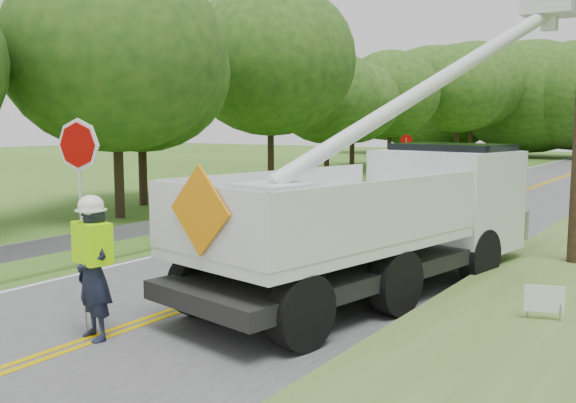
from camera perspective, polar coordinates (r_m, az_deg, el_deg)
The scene contains 10 objects.
ground at distance 9.20m, azimuth -21.98°, elevation -13.19°, with size 140.00×140.00×0.00m, color #38611A.
road at distance 20.34m, azimuth 12.71°, elevation -1.87°, with size 7.20×96.00×0.03m.
guardrail at distance 22.80m, azimuth 4.14°, elevation 0.61°, with size 0.18×48.00×0.77m.
treeline_left at distance 38.28m, azimuth 6.04°, elevation 10.60°, with size 10.40×54.45×10.05m.
flagger at distance 9.47m, azimuth -17.12°, elevation -5.23°, with size 1.21×0.62×3.15m.
bucket_truck at distance 12.34m, azimuth 10.93°, elevation 0.23°, with size 4.57×8.18×7.36m.
suv_silver at distance 23.43m, azimuth 12.05°, elevation 1.10°, with size 2.39×5.18×1.44m, color silver.
suv_darkgrey at distance 31.95m, azimuth 17.85°, elevation 2.60°, with size 2.23×5.47×1.59m, color #373A3F.
stop_sign_permanent at distance 30.04m, azimuth 10.54°, elevation 4.30°, with size 0.50×0.28×2.59m.
yard_sign at distance 9.89m, azimuth 22.01°, elevation -8.27°, with size 0.53×0.22×0.80m.
Camera 1 is at (7.25, -4.75, 3.10)m, focal length 39.63 mm.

